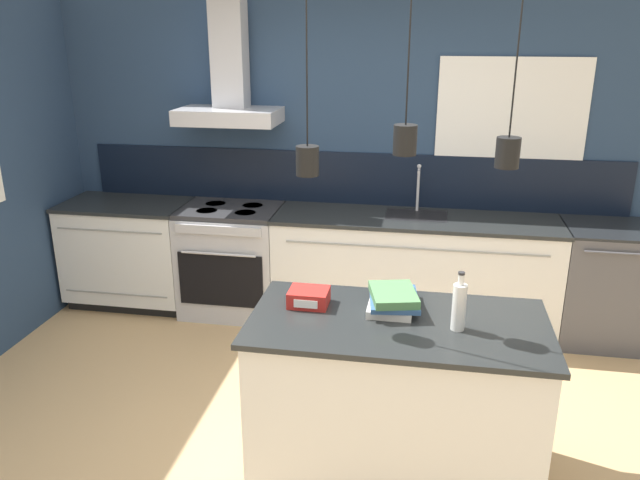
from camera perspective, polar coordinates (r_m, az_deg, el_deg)
name	(u,v)px	position (r m, az deg, el deg)	size (l,w,h in m)	color
ground_plane	(301,443)	(3.84, -1.77, -18.06)	(16.00, 16.00, 0.00)	tan
wall_back	(342,150)	(5.14, 2.03, 8.22)	(5.60, 2.27, 2.60)	navy
counter_run_left	(131,252)	(5.63, -16.93, -1.10)	(1.05, 0.64, 0.91)	black
counter_run_sink	(413,271)	(5.05, 8.53, -2.78)	(2.22, 0.64, 1.29)	black
oven_range	(232,260)	(5.28, -8.01, -1.82)	(0.80, 0.66, 0.91)	#B5B5BA
dishwasher	(600,283)	(5.22, 24.24, -3.64)	(0.62, 0.65, 0.91)	#4C4C51
kitchen_island	(395,397)	(3.41, 6.85, -14.10)	(1.51, 0.78, 0.91)	black
bottle_on_island	(459,306)	(3.10, 12.59, -5.89)	(0.07, 0.07, 0.30)	silver
book_stack	(393,300)	(3.28, 6.65, -5.45)	(0.29, 0.37, 0.11)	silver
red_supply_box	(309,297)	(3.32, -1.03, -5.26)	(0.21, 0.18, 0.09)	red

